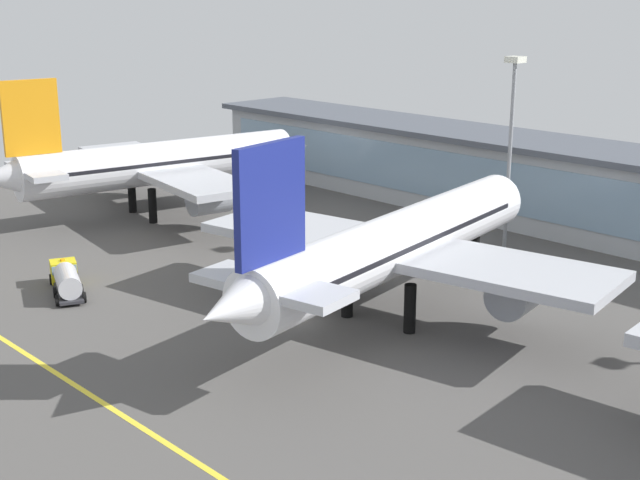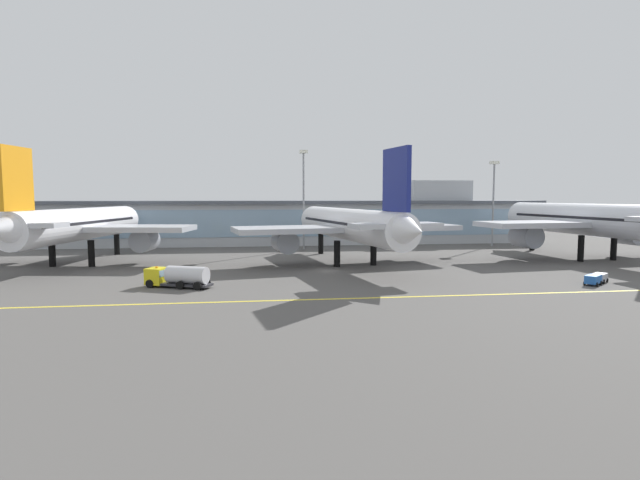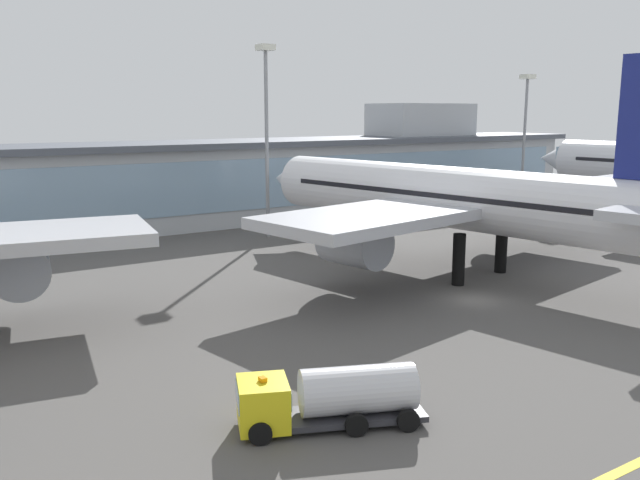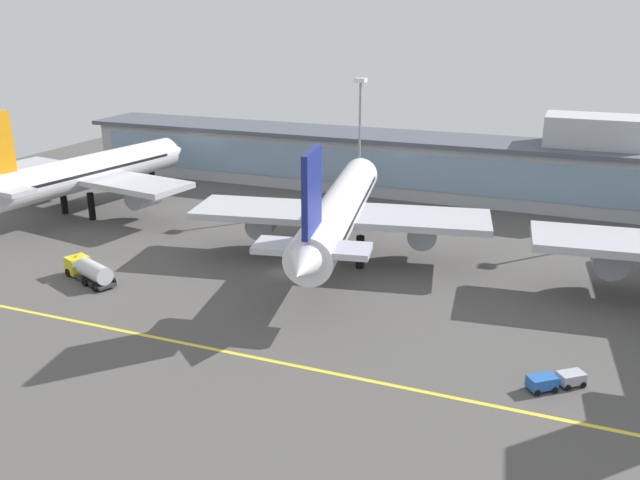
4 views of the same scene
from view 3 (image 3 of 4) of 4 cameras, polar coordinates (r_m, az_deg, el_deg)
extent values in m
plane|color=#514F4C|center=(55.30, 13.01, -5.03)|extent=(180.00, 180.00, 0.00)
cube|color=#ADB2B7|center=(92.45, -8.18, 4.72)|extent=(123.29, 12.00, 10.25)
cube|color=#84A3BC|center=(86.97, -6.50, 4.71)|extent=(118.35, 0.20, 6.56)
cube|color=#4C515B|center=(92.03, -8.27, 8.14)|extent=(126.29, 14.00, 0.80)
cube|color=#ADB2B7|center=(114.09, 8.60, 9.95)|extent=(16.00, 10.00, 6.00)
cylinder|color=#999EA8|center=(51.59, -24.29, -2.06)|extent=(4.78, 5.59, 4.03)
cylinder|color=black|center=(59.24, 11.78, -1.64)|extent=(1.10, 1.10, 4.56)
cylinder|color=black|center=(64.87, 15.24, -0.72)|extent=(1.10, 1.10, 4.56)
cylinder|color=black|center=(74.21, 0.89, 1.10)|extent=(1.10, 1.10, 4.56)
cylinder|color=white|center=(63.11, 11.21, 3.60)|extent=(13.25, 42.75, 5.69)
cone|color=white|center=(78.52, -2.58, 5.20)|extent=(6.25, 6.02, 5.41)
cube|color=#84A3BC|center=(75.90, -0.89, 5.77)|extent=(4.92, 4.69, 1.71)
cube|color=black|center=(63.06, 11.22, 3.99)|extent=(12.08, 36.08, 0.46)
cube|color=#B7BAC1|center=(63.20, 11.18, 2.96)|extent=(42.12, 17.40, 0.91)
cylinder|color=#999EA8|center=(55.76, 2.94, -0.23)|extent=(4.92, 6.14, 3.99)
cylinder|color=#999EA8|center=(73.85, 15.33, 2.14)|extent=(4.92, 6.14, 3.99)
cylinder|color=black|center=(108.77, 22.39, 3.51)|extent=(1.10, 1.10, 4.91)
cone|color=silver|center=(111.66, 19.53, 6.57)|extent=(6.38, 6.11, 5.84)
cube|color=#84A3BC|center=(109.82, 21.12, 6.97)|extent=(5.03, 4.76, 1.84)
cylinder|color=black|center=(31.61, -5.13, -16.17)|extent=(1.13, 0.70, 1.10)
cylinder|color=black|center=(33.94, -5.57, -14.19)|extent=(1.13, 0.70, 1.10)
cylinder|color=black|center=(32.28, 3.15, -15.54)|extent=(1.13, 0.70, 1.10)
cylinder|color=black|center=(34.56, 2.10, -13.66)|extent=(1.13, 0.70, 1.10)
cylinder|color=black|center=(32.91, 7.57, -15.08)|extent=(1.13, 0.70, 1.10)
cylinder|color=black|center=(35.15, 6.23, -13.28)|extent=(1.13, 0.70, 1.10)
cube|color=#2D2D33|center=(33.42, 2.29, -14.75)|extent=(7.88, 5.06, 0.30)
cube|color=yellow|center=(32.43, -4.90, -13.77)|extent=(3.16, 3.30, 2.20)
cube|color=#84A3BC|center=(32.23, -4.91, -12.99)|extent=(3.20, 3.24, 0.88)
cylinder|color=silver|center=(32.99, 3.25, -12.63)|extent=(6.04, 4.26, 2.30)
cube|color=orange|center=(31.94, -4.93, -11.78)|extent=(0.30, 0.40, 0.20)
cylinder|color=gray|center=(80.02, -4.57, 8.02)|extent=(0.44, 0.44, 21.88)
cube|color=silver|center=(80.25, -4.70, 16.10)|extent=(1.80, 1.80, 0.70)
cylinder|color=gray|center=(110.58, 17.04, 7.86)|extent=(0.44, 0.44, 19.90)
cube|color=silver|center=(110.60, 17.35, 13.19)|extent=(1.80, 1.80, 0.70)
camera|label=1|loc=(98.65, 67.79, 13.11)|focal=49.69mm
camera|label=2|loc=(50.29, 113.54, -7.56)|focal=27.69mm
camera|label=4|loc=(84.15, 86.45, 13.06)|focal=36.88mm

